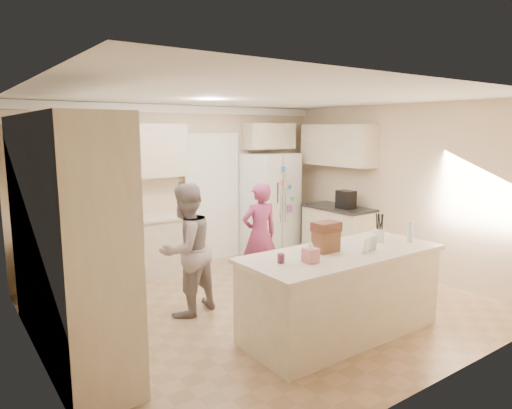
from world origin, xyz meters
TOP-DOWN VIEW (x-y plane):
  - floor at (0.00, 0.00)m, footprint 5.20×4.60m
  - ceiling at (0.00, 0.00)m, footprint 5.20×4.60m
  - wall_back at (0.00, 2.31)m, footprint 5.20×0.02m
  - wall_front at (0.00, -2.31)m, footprint 5.20×0.02m
  - wall_left at (-2.61, 0.00)m, footprint 0.02×4.60m
  - wall_right at (2.61, 0.00)m, footprint 0.02×4.60m
  - crown_back at (0.00, 2.26)m, footprint 5.20×0.08m
  - pantry_bank at (-2.30, 0.20)m, footprint 0.60×2.60m
  - back_base_cab at (-1.15, 2.00)m, footprint 2.20×0.60m
  - back_countertop at (-1.15, 1.99)m, footprint 2.24×0.63m
  - back_upper_cab at (-1.15, 2.12)m, footprint 2.20×0.35m
  - doorway_opening at (0.55, 2.28)m, footprint 0.90×0.06m
  - doorway_casing at (0.55, 2.24)m, footprint 1.02×0.03m
  - wall_frame_upper at (0.02, 2.27)m, footprint 0.15×0.02m
  - wall_frame_lower at (0.02, 2.27)m, footprint 0.15×0.02m
  - refrigerator at (1.59, 2.00)m, footprint 1.01×0.85m
  - fridge_seam at (1.59, 1.65)m, footprint 0.02×0.02m
  - fridge_dispenser at (1.37, 1.64)m, footprint 0.22×0.03m
  - fridge_handle_l at (1.54, 1.63)m, footprint 0.02×0.02m
  - fridge_handle_r at (1.64, 1.63)m, footprint 0.02×0.02m
  - over_fridge_cab at (1.65, 2.12)m, footprint 0.95×0.35m
  - right_base_cab at (2.30, 1.00)m, footprint 0.60×1.20m
  - right_countertop at (2.29, 1.00)m, footprint 0.63×1.24m
  - right_upper_cab at (2.43, 1.20)m, footprint 0.35×1.50m
  - coffee_maker at (2.25, 0.80)m, footprint 0.22×0.28m
  - island_base at (0.20, -1.10)m, footprint 2.20×0.90m
  - island_top at (0.20, -1.10)m, footprint 2.28×0.96m
  - utensil_crock at (0.85, -1.05)m, footprint 0.13×0.13m
  - tissue_box at (-0.35, -1.20)m, footprint 0.13×0.13m
  - tissue_plume at (-0.35, -1.20)m, footprint 0.08×0.08m
  - dollhouse_body at (0.05, -1.00)m, footprint 0.26×0.18m
  - dollhouse_roof at (0.05, -1.00)m, footprint 0.28×0.20m
  - jam_jar at (-0.60, -1.05)m, footprint 0.07×0.07m
  - greeting_card_a at (0.35, -1.30)m, footprint 0.12×0.06m
  - greeting_card_b at (0.50, -1.25)m, footprint 0.12×0.05m
  - water_bottle at (1.15, -1.25)m, footprint 0.07×0.07m
  - shaker_salt at (1.02, -0.88)m, footprint 0.05×0.05m
  - shaker_pepper at (1.09, -0.88)m, footprint 0.05×0.05m
  - teen_boy at (-0.91, 0.38)m, footprint 0.92×0.82m
  - teen_girl at (0.40, 0.68)m, footprint 0.58×0.42m
  - fridge_magnets at (1.59, 1.64)m, footprint 0.76×0.02m

SIDE VIEW (x-z plane):
  - floor at x=0.00m, z-range -0.02..0.00m
  - back_base_cab at x=-1.15m, z-range 0.00..0.88m
  - right_base_cab at x=2.30m, z-range 0.00..0.88m
  - island_base at x=0.20m, z-range 0.00..0.88m
  - teen_girl at x=0.40m, z-range 0.00..1.49m
  - teen_boy at x=-0.91m, z-range 0.00..1.59m
  - back_countertop at x=-1.15m, z-range 0.88..0.92m
  - refrigerator at x=1.59m, z-range 0.00..1.80m
  - fridge_seam at x=1.59m, z-range 0.01..1.79m
  - right_countertop at x=2.29m, z-range 0.88..0.92m
  - island_top at x=0.20m, z-range 0.88..0.93m
  - fridge_magnets at x=1.59m, z-range 0.18..1.62m
  - jam_jar at x=-0.60m, z-range 0.93..1.02m
  - shaker_salt at x=1.02m, z-range 0.93..1.02m
  - shaker_pepper at x=1.09m, z-range 0.93..1.02m
  - tissue_box at x=-0.35m, z-range 0.93..1.07m
  - utensil_crock at x=0.85m, z-range 0.93..1.07m
  - greeting_card_a at x=0.35m, z-range 0.93..1.08m
  - greeting_card_b at x=0.50m, z-range 0.93..1.08m
  - dollhouse_body at x=0.05m, z-range 0.93..1.15m
  - water_bottle at x=1.15m, z-range 0.92..1.17m
  - doorway_opening at x=0.55m, z-range 0.00..2.10m
  - doorway_casing at x=0.55m, z-range -0.06..2.16m
  - fridge_handle_l at x=1.54m, z-range 0.62..1.48m
  - fridge_handle_r at x=1.64m, z-range 0.62..1.48m
  - coffee_maker at x=2.25m, z-range 0.92..1.22m
  - tissue_plume at x=-0.35m, z-range 1.06..1.15m
  - fridge_dispenser at x=1.37m, z-range 0.97..1.32m
  - pantry_bank at x=-2.30m, z-range 0.00..2.35m
  - dollhouse_roof at x=0.05m, z-range 1.15..1.25m
  - wall_frame_lower at x=0.02m, z-range 1.18..1.38m
  - wall_back at x=0.00m, z-range 0.00..2.60m
  - wall_front at x=0.00m, z-range 0.00..2.60m
  - wall_left at x=-2.61m, z-range 0.00..2.60m
  - wall_right at x=2.61m, z-range 0.00..2.60m
  - wall_frame_upper at x=0.02m, z-range 1.45..1.65m
  - back_upper_cab at x=-1.15m, z-range 1.50..2.30m
  - right_upper_cab at x=2.43m, z-range 1.60..2.30m
  - over_fridge_cab at x=1.65m, z-range 1.88..2.33m
  - crown_back at x=0.00m, z-range 2.47..2.59m
  - ceiling at x=0.00m, z-range 2.60..2.62m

